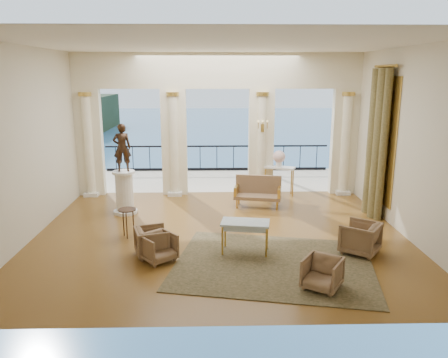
{
  "coord_description": "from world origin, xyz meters",
  "views": [
    {
      "loc": [
        -0.15,
        -10.11,
        3.85
      ],
      "look_at": [
        0.12,
        0.6,
        1.27
      ],
      "focal_mm": 35.0,
      "sensor_mm": 36.0,
      "label": 1
    }
  ],
  "objects_px": {
    "armchair_d": "(152,240)",
    "settee": "(258,191)",
    "armchair_b": "(322,272)",
    "armchair_a": "(158,246)",
    "side_table": "(127,213)",
    "game_table": "(245,225)",
    "console_table": "(279,172)",
    "pedestal": "(125,193)",
    "statue": "(122,148)",
    "armchair_c": "(360,236)"
  },
  "relations": [
    {
      "from": "armchair_d",
      "to": "settee",
      "type": "height_order",
      "value": "settee"
    },
    {
      "from": "armchair_a",
      "to": "settee",
      "type": "height_order",
      "value": "settee"
    },
    {
      "from": "settee",
      "to": "game_table",
      "type": "relative_size",
      "value": 1.3
    },
    {
      "from": "settee",
      "to": "armchair_a",
      "type": "bearing_deg",
      "value": -111.76
    },
    {
      "from": "armchair_a",
      "to": "game_table",
      "type": "distance_m",
      "value": 1.93
    },
    {
      "from": "armchair_a",
      "to": "armchair_d",
      "type": "relative_size",
      "value": 0.95
    },
    {
      "from": "armchair_d",
      "to": "side_table",
      "type": "relative_size",
      "value": 0.98
    },
    {
      "from": "game_table",
      "to": "console_table",
      "type": "relative_size",
      "value": 1.04
    },
    {
      "from": "pedestal",
      "to": "statue",
      "type": "bearing_deg",
      "value": 90.0
    },
    {
      "from": "armchair_b",
      "to": "game_table",
      "type": "relative_size",
      "value": 0.59
    },
    {
      "from": "statue",
      "to": "armchair_b",
      "type": "bearing_deg",
      "value": 120.14
    },
    {
      "from": "pedestal",
      "to": "statue",
      "type": "distance_m",
      "value": 1.3
    },
    {
      "from": "statue",
      "to": "pedestal",
      "type": "bearing_deg",
      "value": 75.86
    },
    {
      "from": "armchair_a",
      "to": "pedestal",
      "type": "distance_m",
      "value": 3.56
    },
    {
      "from": "armchair_d",
      "to": "statue",
      "type": "distance_m",
      "value": 3.57
    },
    {
      "from": "game_table",
      "to": "side_table",
      "type": "bearing_deg",
      "value": 168.83
    },
    {
      "from": "armchair_b",
      "to": "settee",
      "type": "relative_size",
      "value": 0.45
    },
    {
      "from": "side_table",
      "to": "armchair_a",
      "type": "bearing_deg",
      "value": -57.43
    },
    {
      "from": "armchair_a",
      "to": "statue",
      "type": "height_order",
      "value": "statue"
    },
    {
      "from": "game_table",
      "to": "armchair_b",
      "type": "bearing_deg",
      "value": -44.01
    },
    {
      "from": "pedestal",
      "to": "armchair_d",
      "type": "bearing_deg",
      "value": -68.78
    },
    {
      "from": "armchair_b",
      "to": "armchair_d",
      "type": "xyz_separation_m",
      "value": [
        -3.32,
        1.6,
        0.02
      ]
    },
    {
      "from": "settee",
      "to": "pedestal",
      "type": "relative_size",
      "value": 1.19
    },
    {
      "from": "armchair_a",
      "to": "statue",
      "type": "bearing_deg",
      "value": 72.22
    },
    {
      "from": "game_table",
      "to": "statue",
      "type": "relative_size",
      "value": 0.85
    },
    {
      "from": "game_table",
      "to": "armchair_d",
      "type": "bearing_deg",
      "value": -167.81
    },
    {
      "from": "settee",
      "to": "side_table",
      "type": "height_order",
      "value": "settee"
    },
    {
      "from": "armchair_a",
      "to": "armchair_c",
      "type": "height_order",
      "value": "armchair_c"
    },
    {
      "from": "game_table",
      "to": "side_table",
      "type": "distance_m",
      "value": 2.95
    },
    {
      "from": "armchair_c",
      "to": "pedestal",
      "type": "bearing_deg",
      "value": -81.26
    },
    {
      "from": "armchair_a",
      "to": "armchair_b",
      "type": "height_order",
      "value": "armchair_b"
    },
    {
      "from": "armchair_b",
      "to": "console_table",
      "type": "distance_m",
      "value": 6.37
    },
    {
      "from": "armchair_a",
      "to": "armchair_c",
      "type": "bearing_deg",
      "value": -36.04
    },
    {
      "from": "armchair_c",
      "to": "statue",
      "type": "bearing_deg",
      "value": -81.26
    },
    {
      "from": "armchair_d",
      "to": "side_table",
      "type": "height_order",
      "value": "side_table"
    },
    {
      "from": "game_table",
      "to": "console_table",
      "type": "height_order",
      "value": "console_table"
    },
    {
      "from": "game_table",
      "to": "pedestal",
      "type": "height_order",
      "value": "pedestal"
    },
    {
      "from": "armchair_a",
      "to": "armchair_b",
      "type": "xyz_separation_m",
      "value": [
        3.15,
        -1.31,
        0.0
      ]
    },
    {
      "from": "armchair_a",
      "to": "settee",
      "type": "relative_size",
      "value": 0.45
    },
    {
      "from": "armchair_a",
      "to": "statue",
      "type": "distance_m",
      "value": 3.87
    },
    {
      "from": "statue",
      "to": "armchair_c",
      "type": "bearing_deg",
      "value": 138.25
    },
    {
      "from": "armchair_b",
      "to": "settee",
      "type": "distance_m",
      "value": 5.24
    },
    {
      "from": "side_table",
      "to": "armchair_b",
      "type": "bearing_deg",
      "value": -33.95
    },
    {
      "from": "armchair_b",
      "to": "armchair_a",
      "type": "bearing_deg",
      "value": -169.24
    },
    {
      "from": "console_table",
      "to": "armchair_d",
      "type": "bearing_deg",
      "value": -102.03
    },
    {
      "from": "settee",
      "to": "game_table",
      "type": "distance_m",
      "value": 3.55
    },
    {
      "from": "armchair_a",
      "to": "armchair_c",
      "type": "distance_m",
      "value": 4.39
    },
    {
      "from": "pedestal",
      "to": "side_table",
      "type": "xyz_separation_m",
      "value": [
        0.43,
        -1.87,
        0.02
      ]
    },
    {
      "from": "armchair_b",
      "to": "side_table",
      "type": "height_order",
      "value": "side_table"
    },
    {
      "from": "armchair_a",
      "to": "console_table",
      "type": "distance_m",
      "value": 6.03
    }
  ]
}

